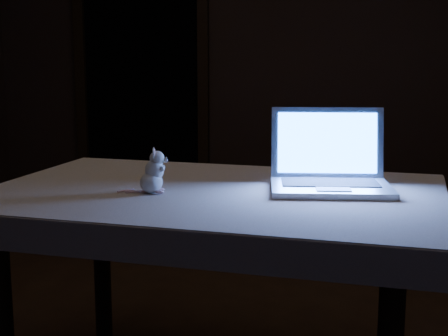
# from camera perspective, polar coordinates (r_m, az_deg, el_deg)

# --- Properties ---
(back_wall) EXTENTS (4.50, 0.04, 2.60)m
(back_wall) POSITION_cam_1_polar(r_m,az_deg,el_deg) (4.88, 5.36, 11.45)
(back_wall) COLOR black
(back_wall) RESTS_ON ground
(doorway) EXTENTS (1.06, 0.36, 2.13)m
(doorway) POSITION_cam_1_polar(r_m,az_deg,el_deg) (5.10, -7.24, 8.71)
(doorway) COLOR black
(doorway) RESTS_ON back_wall
(table) EXTENTS (1.44, 1.01, 0.73)m
(table) POSITION_cam_1_polar(r_m,az_deg,el_deg) (2.21, -0.92, -11.38)
(table) COLOR black
(table) RESTS_ON floor
(tablecloth) EXTENTS (1.53, 1.10, 0.10)m
(tablecloth) POSITION_cam_1_polar(r_m,az_deg,el_deg) (2.08, -0.64, -3.37)
(tablecloth) COLOR beige
(tablecloth) RESTS_ON table
(laptop) EXTENTS (0.42, 0.38, 0.26)m
(laptop) POSITION_cam_1_polar(r_m,az_deg,el_deg) (2.09, 9.47, 1.48)
(laptop) COLOR silver
(laptop) RESTS_ON tablecloth
(plush_mouse) EXTENTS (0.12, 0.12, 0.14)m
(plush_mouse) POSITION_cam_1_polar(r_m,az_deg,el_deg) (2.05, -6.42, -0.25)
(plush_mouse) COLOR silver
(plush_mouse) RESTS_ON tablecloth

